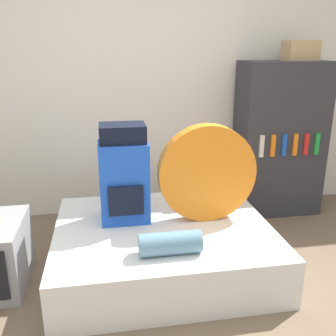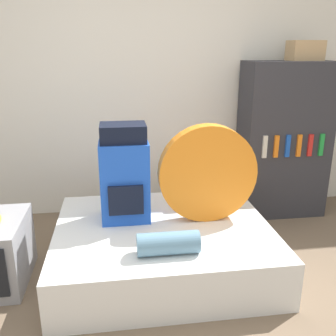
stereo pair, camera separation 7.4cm
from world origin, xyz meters
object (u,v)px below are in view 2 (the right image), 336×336
backpack (125,175)px  tent_bag (207,173)px  sleeping_roll (168,243)px  bookshelf (283,140)px  cardboard_box (305,51)px

backpack → tent_bag: bearing=-8.5°
sleeping_roll → bookshelf: size_ratio=0.27×
cardboard_box → bookshelf: bearing=178.6°
tent_bag → bookshelf: (0.97, 0.80, 0.03)m
backpack → tent_bag: 0.62m
backpack → bookshelf: bearing=24.1°
sleeping_roll → bookshelf: bookshelf is taller
backpack → bookshelf: bookshelf is taller
tent_bag → bookshelf: bearing=39.7°
backpack → bookshelf: (1.58, 0.71, 0.04)m
backpack → cardboard_box: cardboard_box is taller
tent_bag → cardboard_box: bearing=36.2°
tent_bag → cardboard_box: size_ratio=2.51×
sleeping_roll → cardboard_box: cardboard_box is taller
backpack → cardboard_box: size_ratio=2.51×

